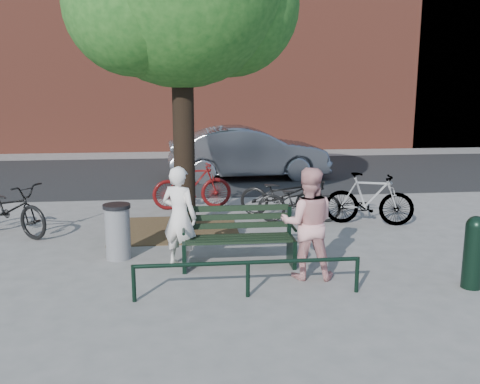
{
  "coord_description": "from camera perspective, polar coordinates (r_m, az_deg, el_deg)",
  "views": [
    {
      "loc": [
        -0.83,
        -7.88,
        2.84
      ],
      "look_at": [
        0.13,
        1.0,
        0.98
      ],
      "focal_mm": 40.0,
      "sensor_mm": 36.0,
      "label": 1
    }
  ],
  "objects": [
    {
      "name": "bicycle_e",
      "position": [
        10.95,
        6.35,
        -0.91
      ],
      "size": [
        1.77,
        0.81,
        0.9
      ],
      "primitive_type": "imported",
      "rotation": [
        0.0,
        0.0,
        1.44
      ],
      "color": "black",
      "rests_on": "ground"
    },
    {
      "name": "person_right",
      "position": [
        7.8,
        7.23,
        -3.33
      ],
      "size": [
        0.89,
        0.74,
        1.64
      ],
      "primitive_type": "imported",
      "rotation": [
        0.0,
        0.0,
        2.97
      ],
      "color": "pink",
      "rests_on": "ground"
    },
    {
      "name": "litter_bin",
      "position": [
        8.87,
        -12.91,
        -4.1
      ],
      "size": [
        0.44,
        0.44,
        0.9
      ],
      "color": "gray",
      "rests_on": "ground"
    },
    {
      "name": "parked_car",
      "position": [
        15.73,
        0.88,
        4.2
      ],
      "size": [
        4.72,
        1.86,
        1.53
      ],
      "primitive_type": "imported",
      "rotation": [
        0.0,
        0.0,
        1.62
      ],
      "color": "slate",
      "rests_on": "ground"
    },
    {
      "name": "ground",
      "position": [
        8.42,
        -0.17,
        -7.94
      ],
      "size": [
        90.0,
        90.0,
        0.0
      ],
      "primitive_type": "plane",
      "color": "gray",
      "rests_on": "ground"
    },
    {
      "name": "guard_railing",
      "position": [
        7.16,
        0.85,
        -8.12
      ],
      "size": [
        3.06,
        0.06,
        0.51
      ],
      "color": "black",
      "rests_on": "ground"
    },
    {
      "name": "dirt_pit",
      "position": [
        10.47,
        -6.91,
        -3.99
      ],
      "size": [
        2.4,
        2.0,
        0.02
      ],
      "primitive_type": "cube",
      "color": "brown",
      "rests_on": "ground"
    },
    {
      "name": "bicycle_c",
      "position": [
        11.3,
        4.5,
        -0.33
      ],
      "size": [
        1.92,
        1.28,
        0.95
      ],
      "primitive_type": "imported",
      "rotation": [
        0.0,
        0.0,
        1.17
      ],
      "color": "black",
      "rests_on": "ground"
    },
    {
      "name": "bicycle_a",
      "position": [
        10.84,
        -23.35,
        -1.67
      ],
      "size": [
        1.94,
        1.63,
        1.0
      ],
      "primitive_type": "imported",
      "rotation": [
        0.0,
        0.0,
        0.96
      ],
      "color": "black",
      "rests_on": "ground"
    },
    {
      "name": "person_left",
      "position": [
        8.29,
        -6.49,
        -2.63
      ],
      "size": [
        0.69,
        0.62,
        1.58
      ],
      "primitive_type": "imported",
      "rotation": [
        0.0,
        0.0,
        2.62
      ],
      "color": "white",
      "rests_on": "ground"
    },
    {
      "name": "bicycle_d",
      "position": [
        10.98,
        13.61,
        -0.71
      ],
      "size": [
        1.82,
        1.0,
        1.05
      ],
      "primitive_type": "imported",
      "rotation": [
        0.0,
        0.0,
        1.27
      ],
      "color": "gray",
      "rests_on": "ground"
    },
    {
      "name": "park_bench",
      "position": [
        8.34,
        -0.23,
        -4.66
      ],
      "size": [
        1.74,
        0.54,
        0.97
      ],
      "color": "black",
      "rests_on": "ground"
    },
    {
      "name": "bollard",
      "position": [
        8.1,
        23.69,
        -5.66
      ],
      "size": [
        0.28,
        0.28,
        1.03
      ],
      "color": "black",
      "rests_on": "ground"
    },
    {
      "name": "bicycle_b",
      "position": [
        12.04,
        -5.13,
        0.7
      ],
      "size": [
        1.82,
        0.7,
        1.07
      ],
      "primitive_type": "imported",
      "rotation": [
        0.0,
        0.0,
        1.68
      ],
      "color": "#4F0B0B",
      "rests_on": "ground"
    },
    {
      "name": "road",
      "position": [
        16.64,
        -3.25,
        1.96
      ],
      "size": [
        40.0,
        7.0,
        0.01
      ],
      "primitive_type": "cube",
      "color": "black",
      "rests_on": "ground"
    }
  ]
}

